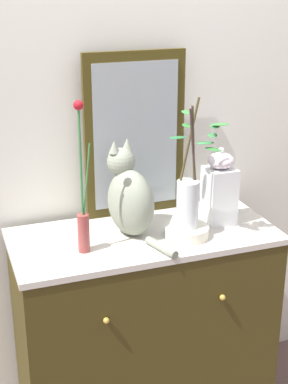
{
  "coord_description": "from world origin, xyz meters",
  "views": [
    {
      "loc": [
        -0.72,
        -2.01,
        1.92
      ],
      "look_at": [
        0.0,
        0.0,
        1.1
      ],
      "focal_mm": 54.36,
      "sensor_mm": 36.0,
      "label": 1
    }
  ],
  "objects_px": {
    "sideboard": "(144,330)",
    "vase_slim_green": "(83,213)",
    "cat_sitting": "(130,197)",
    "bowl_porcelain": "(187,232)",
    "mirror_leaning": "(135,135)",
    "jar_lidded_porcelain": "(219,189)",
    "vase_glass_clear": "(189,196)"
  },
  "relations": [
    {
      "from": "sideboard",
      "to": "vase_slim_green",
      "type": "height_order",
      "value": "vase_slim_green"
    },
    {
      "from": "cat_sitting",
      "to": "bowl_porcelain",
      "type": "bearing_deg",
      "value": -28.25
    },
    {
      "from": "sideboard",
      "to": "vase_slim_green",
      "type": "distance_m",
      "value": 0.68
    },
    {
      "from": "mirror_leaning",
      "to": "vase_slim_green",
      "type": "relative_size",
      "value": 1.2
    },
    {
      "from": "jar_lidded_porcelain",
      "to": "vase_slim_green",
      "type": "bearing_deg",
      "value": -172.61
    },
    {
      "from": "bowl_porcelain",
      "to": "jar_lidded_porcelain",
      "type": "xyz_separation_m",
      "value": [
        0.18,
        0.09,
        0.12
      ]
    },
    {
      "from": "vase_glass_clear",
      "to": "bowl_porcelain",
      "type": "bearing_deg",
      "value": 167.65
    },
    {
      "from": "mirror_leaning",
      "to": "cat_sitting",
      "type": "height_order",
      "value": "mirror_leaning"
    },
    {
      "from": "cat_sitting",
      "to": "sideboard",
      "type": "bearing_deg",
      "value": -23.46
    },
    {
      "from": "bowl_porcelain",
      "to": "jar_lidded_porcelain",
      "type": "relative_size",
      "value": 0.54
    },
    {
      "from": "sideboard",
      "to": "vase_glass_clear",
      "type": "distance_m",
      "value": 0.66
    },
    {
      "from": "cat_sitting",
      "to": "jar_lidded_porcelain",
      "type": "height_order",
      "value": "cat_sitting"
    },
    {
      "from": "mirror_leaning",
      "to": "sideboard",
      "type": "bearing_deg",
      "value": -100.18
    },
    {
      "from": "sideboard",
      "to": "jar_lidded_porcelain",
      "type": "relative_size",
      "value": 3.28
    },
    {
      "from": "cat_sitting",
      "to": "vase_glass_clear",
      "type": "xyz_separation_m",
      "value": [
        0.21,
        -0.11,
        0.02
      ]
    },
    {
      "from": "vase_slim_green",
      "to": "jar_lidded_porcelain",
      "type": "height_order",
      "value": "vase_slim_green"
    },
    {
      "from": "sideboard",
      "to": "bowl_porcelain",
      "type": "distance_m",
      "value": 0.51
    },
    {
      "from": "cat_sitting",
      "to": "bowl_porcelain",
      "type": "height_order",
      "value": "cat_sitting"
    },
    {
      "from": "cat_sitting",
      "to": "jar_lidded_porcelain",
      "type": "relative_size",
      "value": 1.23
    },
    {
      "from": "cat_sitting",
      "to": "vase_glass_clear",
      "type": "relative_size",
      "value": 0.79
    },
    {
      "from": "sideboard",
      "to": "bowl_porcelain",
      "type": "relative_size",
      "value": 6.06
    },
    {
      "from": "mirror_leaning",
      "to": "vase_slim_green",
      "type": "bearing_deg",
      "value": -136.05
    },
    {
      "from": "sideboard",
      "to": "bowl_porcelain",
      "type": "xyz_separation_m",
      "value": [
        0.15,
        -0.09,
        0.48
      ]
    },
    {
      "from": "mirror_leaning",
      "to": "bowl_porcelain",
      "type": "bearing_deg",
      "value": -70.38
    },
    {
      "from": "mirror_leaning",
      "to": "bowl_porcelain",
      "type": "height_order",
      "value": "mirror_leaning"
    },
    {
      "from": "vase_slim_green",
      "to": "sideboard",
      "type": "bearing_deg",
      "value": 15.19
    },
    {
      "from": "vase_glass_clear",
      "to": "jar_lidded_porcelain",
      "type": "relative_size",
      "value": 1.56
    },
    {
      "from": "sideboard",
      "to": "jar_lidded_porcelain",
      "type": "distance_m",
      "value": 0.7
    },
    {
      "from": "vase_glass_clear",
      "to": "jar_lidded_porcelain",
      "type": "xyz_separation_m",
      "value": [
        0.18,
        0.09,
        -0.03
      ]
    },
    {
      "from": "cat_sitting",
      "to": "vase_slim_green",
      "type": "bearing_deg",
      "value": -156.14
    },
    {
      "from": "cat_sitting",
      "to": "vase_glass_clear",
      "type": "bearing_deg",
      "value": -27.99
    },
    {
      "from": "sideboard",
      "to": "mirror_leaning",
      "type": "distance_m",
      "value": 0.84
    }
  ]
}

